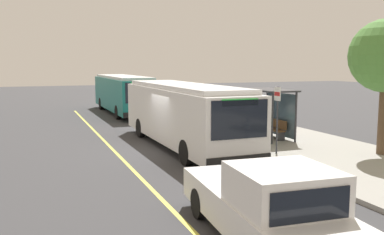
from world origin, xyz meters
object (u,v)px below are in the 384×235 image
(transit_bus_second, at_px, (123,93))
(pedestrian_commuter, at_px, (265,124))
(transit_bus_main, at_px, (183,113))
(route_sign_post, at_px, (277,111))
(pickup_truck, at_px, (266,205))
(waiting_bench, at_px, (275,129))

(transit_bus_second, relative_size, pedestrian_commuter, 6.77)
(transit_bus_main, bearing_deg, route_sign_post, 39.65)
(transit_bus_second, distance_m, route_sign_post, 18.05)
(pickup_truck, bearing_deg, route_sign_post, 145.88)
(pedestrian_commuter, bearing_deg, pickup_truck, -30.95)
(pickup_truck, xyz_separation_m, pedestrian_commuter, (-9.04, 5.42, 0.26))
(pickup_truck, bearing_deg, transit_bus_main, 169.45)
(route_sign_post, bearing_deg, transit_bus_main, -140.35)
(transit_bus_main, height_order, pedestrian_commuter, transit_bus_main)
(pickup_truck, relative_size, route_sign_post, 1.97)
(transit_bus_second, distance_m, pickup_truck, 25.12)
(transit_bus_second, xyz_separation_m, route_sign_post, (17.85, 2.65, 0.34))
(transit_bus_second, height_order, route_sign_post, same)
(pedestrian_commuter, bearing_deg, transit_bus_main, -114.71)
(waiting_bench, bearing_deg, route_sign_post, -31.18)
(waiting_bench, relative_size, pedestrian_commuter, 0.95)
(transit_bus_main, bearing_deg, pickup_truck, -10.55)
(transit_bus_main, height_order, pickup_truck, transit_bus_main)
(transit_bus_main, height_order, route_sign_post, same)
(transit_bus_main, relative_size, route_sign_post, 3.96)
(waiting_bench, distance_m, pedestrian_commuter, 1.93)
(waiting_bench, distance_m, route_sign_post, 3.94)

